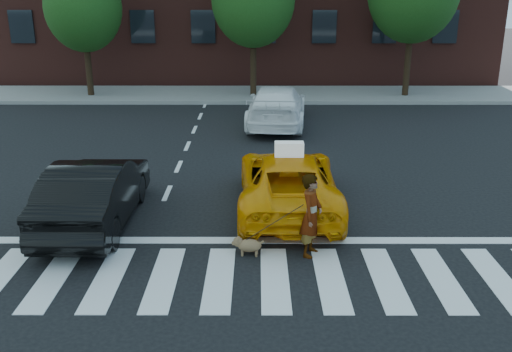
# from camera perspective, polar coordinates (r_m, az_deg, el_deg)

# --- Properties ---
(ground) EXTENTS (120.00, 120.00, 0.00)m
(ground) POSITION_cam_1_polar(r_m,az_deg,el_deg) (10.44, -3.69, -10.21)
(ground) COLOR black
(ground) RESTS_ON ground
(crosswalk) EXTENTS (13.00, 2.40, 0.01)m
(crosswalk) POSITION_cam_1_polar(r_m,az_deg,el_deg) (10.44, -3.69, -10.18)
(crosswalk) COLOR silver
(crosswalk) RESTS_ON ground
(stop_line) EXTENTS (12.00, 0.30, 0.01)m
(stop_line) POSITION_cam_1_polar(r_m,az_deg,el_deg) (11.86, -3.20, -6.44)
(stop_line) COLOR silver
(stop_line) RESTS_ON ground
(sidewalk_far) EXTENTS (30.00, 4.00, 0.15)m
(sidewalk_far) POSITION_cam_1_polar(r_m,az_deg,el_deg) (27.08, -1.33, 8.15)
(sidewalk_far) COLOR slate
(sidewalk_far) RESTS_ON ground
(taxi) EXTENTS (2.25, 4.85, 1.35)m
(taxi) POSITION_cam_1_polar(r_m,az_deg,el_deg) (13.28, 3.22, -0.52)
(taxi) COLOR orange
(taxi) RESTS_ON ground
(black_sedan) EXTENTS (1.57, 4.46, 1.47)m
(black_sedan) POSITION_cam_1_polar(r_m,az_deg,el_deg) (12.88, -15.83, -1.55)
(black_sedan) COLOR black
(black_sedan) RESTS_ON ground
(white_suv) EXTENTS (2.50, 5.24, 1.47)m
(white_suv) POSITION_cam_1_polar(r_m,az_deg,el_deg) (21.27, 2.07, 7.03)
(white_suv) COLOR white
(white_suv) RESTS_ON ground
(woman) EXTENTS (0.59, 0.71, 1.65)m
(woman) POSITION_cam_1_polar(r_m,az_deg,el_deg) (10.99, 5.54, -3.92)
(woman) COLOR #999999
(woman) RESTS_ON ground
(dog) EXTENTS (0.65, 0.29, 0.37)m
(dog) POSITION_cam_1_polar(r_m,az_deg,el_deg) (11.16, -0.90, -6.90)
(dog) COLOR #98784D
(dog) RESTS_ON ground
(taxi_sign) EXTENTS (0.65, 0.28, 0.32)m
(taxi_sign) POSITION_cam_1_polar(r_m,az_deg,el_deg) (12.84, 3.33, 2.70)
(taxi_sign) COLOR white
(taxi_sign) RESTS_ON taxi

